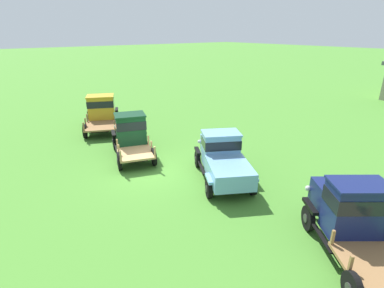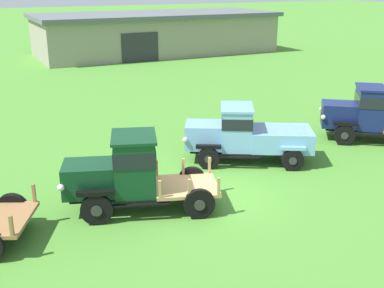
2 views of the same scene
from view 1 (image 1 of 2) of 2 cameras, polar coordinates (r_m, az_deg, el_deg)
The scene contains 5 objects.
ground_plane at distance 14.99m, azimuth -7.86°, elevation -4.81°, with size 240.00×240.00×0.00m, color #47842D.
vintage_truck_foreground_near at distance 21.98m, azimuth -16.80°, elevation 6.19°, with size 5.35×3.78×2.28m.
vintage_truck_second_in_line at distance 16.73m, azimuth -11.65°, elevation 2.19°, with size 4.81×3.05×2.30m.
vintage_truck_midrow_center at distance 13.68m, azimuth 5.79°, elevation -2.45°, with size 4.89×3.73×2.11m.
vintage_truck_far_side at distance 10.63m, azimuth 28.05°, elevation -11.58°, with size 4.79×4.21×2.31m.
Camera 1 is at (11.84, -6.54, 6.45)m, focal length 28.00 mm.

